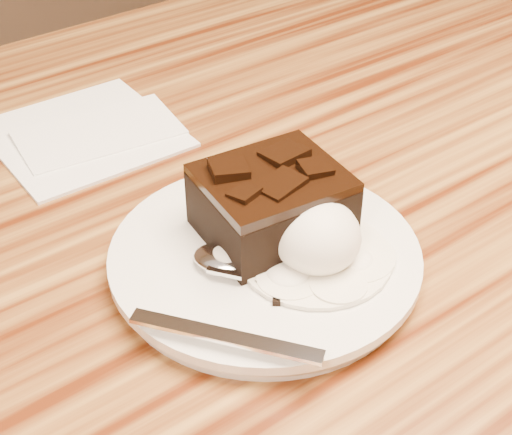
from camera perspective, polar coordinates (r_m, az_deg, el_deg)
plate at (r=0.55m, az=0.63°, el=-3.11°), size 0.21×0.21×0.02m
brownie at (r=0.55m, az=1.14°, el=0.74°), size 0.10×0.09×0.04m
ice_cream_scoop at (r=0.53m, az=4.31°, el=-1.28°), size 0.06×0.06×0.05m
melt_puddle at (r=0.54m, az=4.22°, el=-2.88°), size 0.10×0.10×0.00m
spoon at (r=0.53m, az=-2.19°, el=-3.12°), size 0.13×0.16×0.01m
napkin at (r=0.72m, az=-12.28°, el=5.93°), size 0.15×0.15×0.01m
crumb_a at (r=0.50m, az=1.48°, el=-6.03°), size 0.01×0.01×0.00m
crumb_b at (r=0.52m, az=1.92°, el=-4.51°), size 0.01×0.01×0.00m
crumb_c at (r=0.52m, az=0.27°, el=-4.70°), size 0.01×0.00×0.00m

